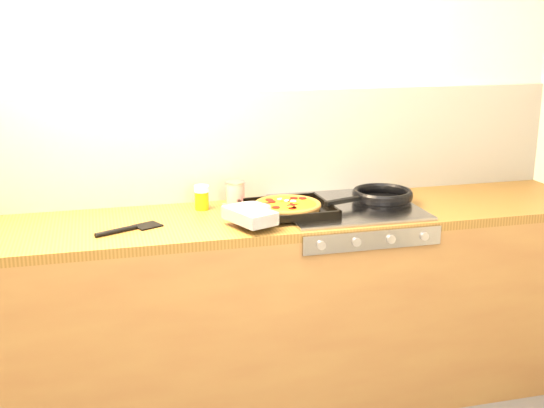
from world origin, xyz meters
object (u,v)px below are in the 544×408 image
object	(u,v)px
pizza_on_tray	(276,208)
juice_glass	(202,197)
frying_pan	(381,196)
tomato_can	(235,195)

from	to	relation	value
pizza_on_tray	juice_glass	size ratio (longest dim) A/B	4.55
frying_pan	juice_glass	xyz separation A→B (m)	(-0.80, 0.13, 0.02)
frying_pan	tomato_can	bearing A→B (deg)	169.20
frying_pan	tomato_can	world-z (taller)	tomato_can
tomato_can	juice_glass	distance (m)	0.15
tomato_can	juice_glass	xyz separation A→B (m)	(-0.15, 0.00, -0.00)
frying_pan	tomato_can	size ratio (longest dim) A/B	4.07
frying_pan	tomato_can	xyz separation A→B (m)	(-0.65, 0.12, 0.02)
pizza_on_tray	juice_glass	distance (m)	0.36
juice_glass	tomato_can	bearing A→B (deg)	-1.37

